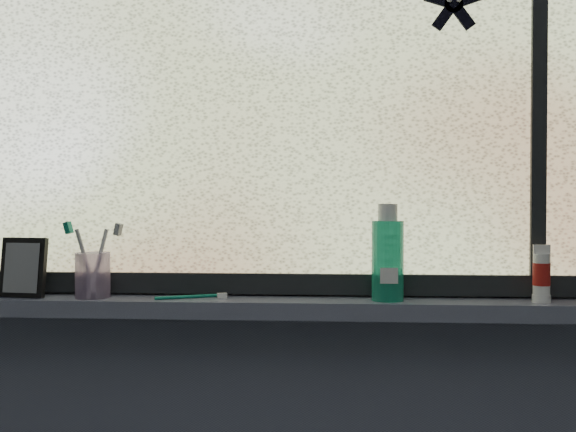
% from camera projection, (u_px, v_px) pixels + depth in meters
% --- Properties ---
extents(wall_back, '(3.00, 0.01, 2.50)m').
position_uv_depth(wall_back, '(286.00, 202.00, 1.59)').
color(wall_back, '#9EA3A8').
rests_on(wall_back, ground).
extents(windowsill, '(1.62, 0.14, 0.04)m').
position_uv_depth(windowsill, '(284.00, 307.00, 1.52)').
color(windowsill, '#545971').
rests_on(windowsill, wall_back).
extents(window_pane, '(1.50, 0.01, 1.00)m').
position_uv_depth(window_pane, '(286.00, 87.00, 1.56)').
color(window_pane, silver).
rests_on(window_pane, wall_back).
extents(frame_bottom, '(1.60, 0.03, 0.05)m').
position_uv_depth(frame_bottom, '(286.00, 283.00, 1.57)').
color(frame_bottom, black).
rests_on(frame_bottom, windowsill).
extents(frame_mullion, '(0.03, 0.03, 1.00)m').
position_uv_depth(frame_mullion, '(538.00, 84.00, 1.52)').
color(frame_mullion, black).
rests_on(frame_mullion, wall_back).
extents(starfish_sticker, '(0.15, 0.02, 0.15)m').
position_uv_depth(starfish_sticker, '(454.00, 4.00, 1.52)').
color(starfish_sticker, black).
rests_on(starfish_sticker, window_pane).
extents(vanity_mirror, '(0.12, 0.07, 0.14)m').
position_uv_depth(vanity_mirror, '(24.00, 267.00, 1.54)').
color(vanity_mirror, black).
rests_on(vanity_mirror, windowsill).
extents(toothpaste_tube, '(0.19, 0.08, 0.03)m').
position_uv_depth(toothpaste_tube, '(0.00, 289.00, 1.56)').
color(toothpaste_tube, white).
rests_on(toothpaste_tube, windowsill).
extents(toothbrush_cup, '(0.10, 0.10, 0.11)m').
position_uv_depth(toothbrush_cup, '(93.00, 275.00, 1.54)').
color(toothbrush_cup, '#B99ACC').
rests_on(toothbrush_cup, windowsill).
extents(toothbrush_lying, '(0.18, 0.09, 0.01)m').
position_uv_depth(toothbrush_lying, '(186.00, 296.00, 1.52)').
color(toothbrush_lying, '#0C715A').
rests_on(toothbrush_lying, windowsill).
extents(mouthwash_bottle, '(0.09, 0.09, 0.19)m').
position_uv_depth(mouthwash_bottle, '(388.00, 252.00, 1.49)').
color(mouthwash_bottle, '#20AA85').
rests_on(mouthwash_bottle, windowsill).
extents(cream_tube, '(0.04, 0.04, 0.09)m').
position_uv_depth(cream_tube, '(542.00, 272.00, 1.46)').
color(cream_tube, silver).
rests_on(cream_tube, windowsill).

